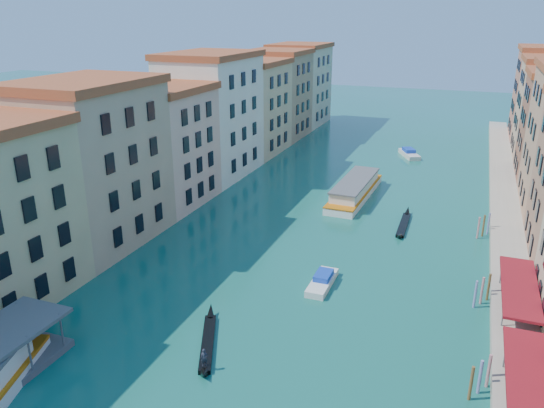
{
  "coord_description": "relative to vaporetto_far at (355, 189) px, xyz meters",
  "views": [
    {
      "loc": [
        16.37,
        -10.16,
        27.02
      ],
      "look_at": [
        -3.56,
        41.61,
        6.99
      ],
      "focal_mm": 35.0,
      "sensor_mm": 36.0,
      "label": 1
    }
  ],
  "objects": [
    {
      "name": "gondola_far",
      "position": [
        8.81,
        -9.29,
        -0.96
      ],
      "size": [
        1.19,
        11.06,
        1.57
      ],
      "rotation": [
        0.0,
        0.0,
        0.02
      ],
      "color": "black",
      "rests_on": "ground"
    },
    {
      "name": "motorboat_far",
      "position": [
        4.64,
        28.58,
        -0.69
      ],
      "size": [
        5.21,
        7.59,
        1.51
      ],
      "rotation": [
        0.0,
        0.0,
        0.44
      ],
      "color": "silver",
      "rests_on": "ground"
    },
    {
      "name": "motorboat_mid",
      "position": [
        3.14,
        -29.23,
        -0.78
      ],
      "size": [
        1.96,
        6.22,
        1.29
      ],
      "rotation": [
        0.0,
        0.0,
        0.0
      ],
      "color": "silver",
      "rests_on": "ground"
    },
    {
      "name": "left_bank_palazzos",
      "position": [
        -26.36,
        -2.6,
        8.43
      ],
      "size": [
        12.8,
        128.4,
        21.0
      ],
      "color": "beige",
      "rests_on": "ground"
    },
    {
      "name": "quay",
      "position": [
        21.64,
        -2.28,
        -0.78
      ],
      "size": [
        4.0,
        140.0,
        1.0
      ],
      "primitive_type": "cube",
      "color": "#A69B86",
      "rests_on": "ground"
    },
    {
      "name": "mooring_poles_right",
      "position": [
        18.74,
        -38.48,
        0.02
      ],
      "size": [
        1.44,
        54.24,
        3.2
      ],
      "color": "brown",
      "rests_on": "ground"
    },
    {
      "name": "gondola_fore",
      "position": [
        -3.17,
        -43.09,
        -0.92
      ],
      "size": [
        5.1,
        10.2,
        2.16
      ],
      "rotation": [
        0.0,
        0.0,
        0.42
      ],
      "color": "black",
      "rests_on": "ground"
    },
    {
      "name": "vaporetto_far",
      "position": [
        0.0,
        0.0,
        0.0
      ],
      "size": [
        4.97,
        19.23,
        2.84
      ],
      "rotation": [
        0.0,
        0.0,
        -0.03
      ],
      "color": "white",
      "rests_on": "ground"
    },
    {
      "name": "restaurant_awnings",
      "position": [
        21.83,
        -44.28,
        1.71
      ],
      "size": [
        3.2,
        44.55,
        3.12
      ],
      "color": "maroon",
      "rests_on": "ground"
    }
  ]
}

